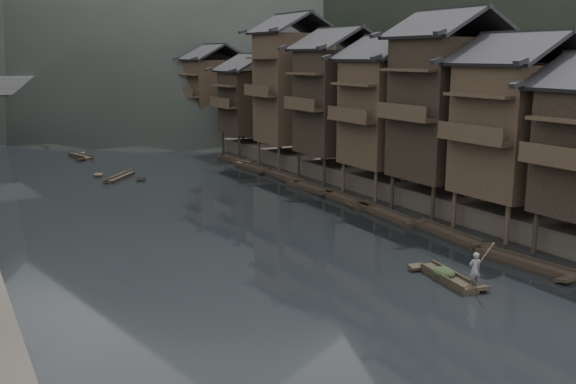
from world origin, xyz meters
TOP-DOWN VIEW (x-y plane):
  - water at (0.00, 0.00)m, footprint 300.00×300.00m
  - right_bank at (35.00, 40.00)m, footprint 40.00×200.00m
  - stilt_houses at (17.28, 19.29)m, footprint 9.00×67.60m
  - moored_sampans at (12.05, 14.33)m, footprint 2.67×48.88m
  - midriver_boats at (-0.56, 53.70)m, footprint 10.86×48.65m
  - stone_bridge at (-0.00, 72.00)m, footprint 40.00×6.00m
  - hero_sampan at (6.10, -6.80)m, footprint 1.72×4.91m
  - cargo_heap at (6.06, -6.58)m, footprint 1.07×1.39m
  - boatman at (6.37, -8.47)m, footprint 0.74×0.57m
  - bamboo_pole at (6.57, -8.47)m, footprint 0.93×2.76m

SIDE VIEW (x-z plane):
  - water at x=0.00m, z-range 0.00..0.00m
  - midriver_boats at x=-0.56m, z-range -0.02..0.43m
  - hero_sampan at x=6.10m, z-range -0.01..0.42m
  - moored_sampans at x=12.05m, z-range -0.03..0.44m
  - cargo_heap at x=6.06m, z-range 0.43..1.07m
  - right_bank at x=35.00m, z-range 0.00..1.80m
  - boatman at x=6.37m, z-range 0.43..2.25m
  - bamboo_pole at x=6.57m, z-range 2.25..5.48m
  - stone_bridge at x=0.00m, z-range 0.61..9.61m
  - stilt_houses at x=17.28m, z-range 0.60..17.19m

